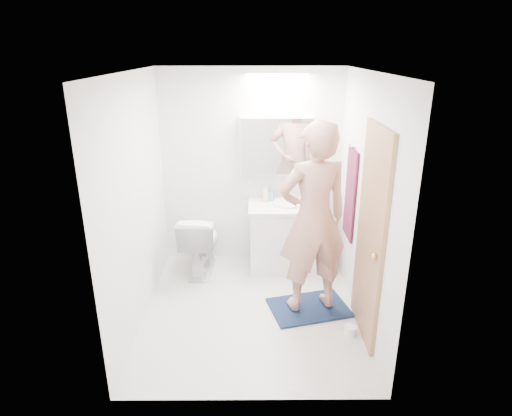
{
  "coord_description": "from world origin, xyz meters",
  "views": [
    {
      "loc": [
        0.03,
        -3.9,
        2.59
      ],
      "look_at": [
        0.05,
        0.25,
        1.05
      ],
      "focal_mm": 30.29,
      "sensor_mm": 36.0,
      "label": 1
    }
  ],
  "objects_px": {
    "toilet_paper_roll": "(350,331)",
    "vanity_cabinet": "(287,238)",
    "toilet": "(201,243)",
    "soap_bottle_b": "(270,194)",
    "medicine_cabinet": "(277,146)",
    "soap_bottle_a": "(265,193)",
    "person": "(313,219)",
    "toothbrush_cup": "(309,197)"
  },
  "relations": [
    {
      "from": "soap_bottle_b",
      "to": "toothbrush_cup",
      "type": "distance_m",
      "value": 0.48
    },
    {
      "from": "toilet_paper_roll",
      "to": "vanity_cabinet",
      "type": "bearing_deg",
      "value": 109.92
    },
    {
      "from": "medicine_cabinet",
      "to": "soap_bottle_b",
      "type": "relative_size",
      "value": 5.06
    },
    {
      "from": "vanity_cabinet",
      "to": "person",
      "type": "height_order",
      "value": "person"
    },
    {
      "from": "vanity_cabinet",
      "to": "soap_bottle_a",
      "type": "bearing_deg",
      "value": 150.6
    },
    {
      "from": "person",
      "to": "toilet_paper_roll",
      "type": "distance_m",
      "value": 1.13
    },
    {
      "from": "person",
      "to": "soap_bottle_a",
      "type": "bearing_deg",
      "value": -83.02
    },
    {
      "from": "vanity_cabinet",
      "to": "toilet_paper_roll",
      "type": "xyz_separation_m",
      "value": [
        0.51,
        -1.41,
        -0.34
      ]
    },
    {
      "from": "medicine_cabinet",
      "to": "toilet",
      "type": "height_order",
      "value": "medicine_cabinet"
    },
    {
      "from": "toilet",
      "to": "toothbrush_cup",
      "type": "xyz_separation_m",
      "value": [
        1.33,
        0.28,
        0.49
      ]
    },
    {
      "from": "soap_bottle_b",
      "to": "soap_bottle_a",
      "type": "bearing_deg",
      "value": -152.77
    },
    {
      "from": "medicine_cabinet",
      "to": "person",
      "type": "bearing_deg",
      "value": -75.17
    },
    {
      "from": "soap_bottle_b",
      "to": "toilet",
      "type": "bearing_deg",
      "value": -160.82
    },
    {
      "from": "vanity_cabinet",
      "to": "toothbrush_cup",
      "type": "distance_m",
      "value": 0.57
    },
    {
      "from": "vanity_cabinet",
      "to": "soap_bottle_b",
      "type": "height_order",
      "value": "soap_bottle_b"
    },
    {
      "from": "medicine_cabinet",
      "to": "soap_bottle_a",
      "type": "bearing_deg",
      "value": -155.09
    },
    {
      "from": "toilet",
      "to": "person",
      "type": "bearing_deg",
      "value": 149.92
    },
    {
      "from": "medicine_cabinet",
      "to": "toilet_paper_roll",
      "type": "distance_m",
      "value": 2.27
    },
    {
      "from": "toothbrush_cup",
      "to": "medicine_cabinet",
      "type": "bearing_deg",
      "value": 173.01
    },
    {
      "from": "soap_bottle_b",
      "to": "toothbrush_cup",
      "type": "height_order",
      "value": "soap_bottle_b"
    },
    {
      "from": "person",
      "to": "soap_bottle_a",
      "type": "xyz_separation_m",
      "value": [
        -0.44,
        1.11,
        -0.1
      ]
    },
    {
      "from": "person",
      "to": "soap_bottle_a",
      "type": "height_order",
      "value": "person"
    },
    {
      "from": "person",
      "to": "soap_bottle_b",
      "type": "xyz_separation_m",
      "value": [
        -0.38,
        1.14,
        -0.11
      ]
    },
    {
      "from": "soap_bottle_a",
      "to": "toilet_paper_roll",
      "type": "height_order",
      "value": "soap_bottle_a"
    },
    {
      "from": "person",
      "to": "toilet_paper_roll",
      "type": "xyz_separation_m",
      "value": [
        0.34,
        -0.46,
        -0.97
      ]
    },
    {
      "from": "soap_bottle_a",
      "to": "medicine_cabinet",
      "type": "bearing_deg",
      "value": 24.91
    },
    {
      "from": "toilet",
      "to": "soap_bottle_b",
      "type": "relative_size",
      "value": 4.39
    },
    {
      "from": "vanity_cabinet",
      "to": "toothbrush_cup",
      "type": "height_order",
      "value": "toothbrush_cup"
    },
    {
      "from": "toilet",
      "to": "soap_bottle_a",
      "type": "bearing_deg",
      "value": -157.13
    },
    {
      "from": "vanity_cabinet",
      "to": "medicine_cabinet",
      "type": "bearing_deg",
      "value": 123.13
    },
    {
      "from": "medicine_cabinet",
      "to": "toothbrush_cup",
      "type": "height_order",
      "value": "medicine_cabinet"
    },
    {
      "from": "vanity_cabinet",
      "to": "soap_bottle_a",
      "type": "relative_size",
      "value": 4.4
    },
    {
      "from": "toilet",
      "to": "soap_bottle_a",
      "type": "height_order",
      "value": "soap_bottle_a"
    },
    {
      "from": "soap_bottle_a",
      "to": "soap_bottle_b",
      "type": "relative_size",
      "value": 1.17
    },
    {
      "from": "toilet",
      "to": "vanity_cabinet",
      "type": "bearing_deg",
      "value": -169.46
    },
    {
      "from": "person",
      "to": "soap_bottle_b",
      "type": "height_order",
      "value": "person"
    },
    {
      "from": "toilet",
      "to": "toothbrush_cup",
      "type": "distance_m",
      "value": 1.44
    },
    {
      "from": "soap_bottle_b",
      "to": "toilet_paper_roll",
      "type": "height_order",
      "value": "soap_bottle_b"
    },
    {
      "from": "toothbrush_cup",
      "to": "person",
      "type": "bearing_deg",
      "value": -95.1
    },
    {
      "from": "person",
      "to": "toothbrush_cup",
      "type": "relative_size",
      "value": 18.17
    },
    {
      "from": "vanity_cabinet",
      "to": "soap_bottle_b",
      "type": "xyz_separation_m",
      "value": [
        -0.21,
        0.18,
        0.52
      ]
    },
    {
      "from": "medicine_cabinet",
      "to": "soap_bottle_b",
      "type": "xyz_separation_m",
      "value": [
        -0.07,
        -0.03,
        -0.59
      ]
    }
  ]
}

